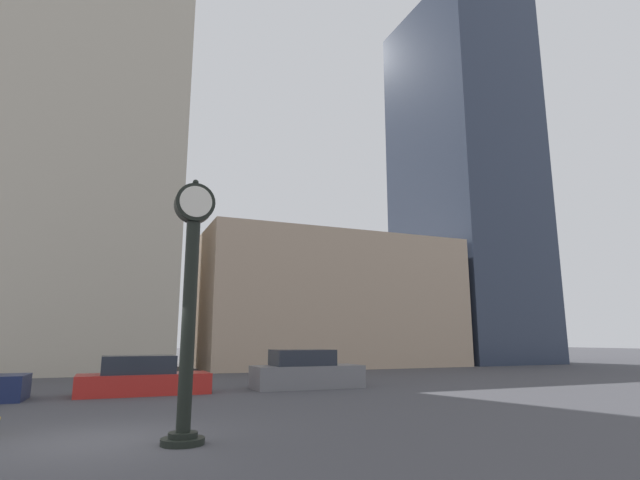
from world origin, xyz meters
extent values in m
plane|color=#424247|center=(0.00, 0.00, 0.00)|extent=(200.00, 200.00, 0.00)
cube|color=#BCB29E|center=(-3.41, 24.00, 15.71)|extent=(13.89, 12.00, 31.42)
cube|color=tan|center=(14.54, 24.00, 4.51)|extent=(18.21, 12.00, 9.03)
cube|color=#2D384C|center=(28.42, 24.00, 16.15)|extent=(8.54, 12.00, 32.29)
cylinder|color=black|center=(1.44, -0.90, 0.06)|extent=(0.80, 0.80, 0.12)
cylinder|color=black|center=(1.44, -0.90, 0.17)|extent=(0.53, 0.53, 0.10)
cylinder|color=black|center=(1.44, -0.90, 2.19)|extent=(0.27, 0.27, 3.95)
cylinder|color=black|center=(1.44, -0.90, 4.55)|extent=(0.77, 0.35, 0.77)
cylinder|color=white|center=(1.44, -1.09, 4.55)|extent=(0.63, 0.02, 0.63)
cylinder|color=white|center=(1.44, -0.72, 4.55)|extent=(0.63, 0.02, 0.63)
sphere|color=black|center=(1.44, -0.90, 5.00)|extent=(0.12, 0.12, 0.12)
cube|color=red|center=(1.32, 8.27, 0.35)|extent=(4.43, 1.74, 0.71)
cube|color=#232833|center=(1.10, 8.27, 1.02)|extent=(2.44, 1.52, 0.62)
cube|color=slate|center=(7.41, 8.22, 0.43)|extent=(4.33, 1.79, 0.87)
cube|color=#232833|center=(7.20, 8.22, 1.17)|extent=(2.39, 1.56, 0.61)
camera|label=1|loc=(0.05, -10.77, 1.89)|focal=28.00mm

